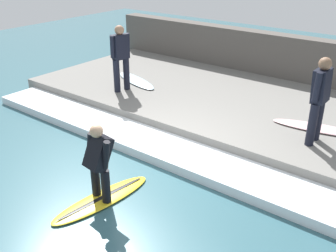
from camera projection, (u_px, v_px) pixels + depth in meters
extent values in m
plane|color=#335B66|center=(156.00, 166.00, 7.47)|extent=(28.00, 28.00, 0.00)
cube|color=slate|center=(238.00, 107.00, 9.70)|extent=(4.40, 11.00, 0.36)
cube|color=#544F49|center=(281.00, 62.00, 11.21)|extent=(0.50, 11.55, 1.54)
cube|color=silver|center=(172.00, 152.00, 7.80)|extent=(1.01, 10.45, 0.19)
ellipsoid|color=yellow|center=(102.00, 199.00, 6.47)|extent=(1.92, 0.70, 0.06)
ellipsoid|color=black|center=(102.00, 197.00, 6.45)|extent=(1.72, 0.30, 0.01)
cylinder|color=black|center=(106.00, 186.00, 6.24)|extent=(0.15, 0.15, 0.57)
cylinder|color=black|center=(96.00, 179.00, 6.42)|extent=(0.15, 0.15, 0.57)
cube|color=black|center=(98.00, 152.00, 6.09)|extent=(0.46, 0.41, 0.59)
sphere|color=tan|center=(96.00, 131.00, 5.94)|extent=(0.21, 0.21, 0.21)
cylinder|color=black|center=(106.00, 155.00, 5.95)|extent=(0.10, 0.19, 0.50)
cylinder|color=black|center=(90.00, 146.00, 6.21)|extent=(0.10, 0.19, 0.50)
cylinder|color=black|center=(318.00, 120.00, 7.54)|extent=(0.16, 0.16, 0.84)
cylinder|color=black|center=(312.00, 125.00, 7.32)|extent=(0.16, 0.16, 0.84)
cube|color=black|center=(321.00, 86.00, 7.12)|extent=(0.40, 0.27, 0.62)
sphere|color=#846047|center=(325.00, 64.00, 6.95)|extent=(0.23, 0.23, 0.23)
cylinder|color=black|center=(326.00, 81.00, 7.27)|extent=(0.12, 0.13, 0.54)
cylinder|color=black|center=(317.00, 87.00, 6.95)|extent=(0.12, 0.13, 0.54)
ellipsoid|color=beige|center=(319.00, 128.00, 8.10)|extent=(0.80, 1.96, 0.06)
cylinder|color=black|center=(126.00, 74.00, 10.17)|extent=(0.16, 0.16, 0.84)
cylinder|color=black|center=(117.00, 76.00, 9.99)|extent=(0.16, 0.16, 0.84)
cube|color=black|center=(120.00, 47.00, 9.77)|extent=(0.44, 0.33, 0.62)
sphere|color=#A87A5B|center=(119.00, 30.00, 9.60)|extent=(0.23, 0.23, 0.23)
cylinder|color=black|center=(127.00, 44.00, 9.89)|extent=(0.12, 0.12, 0.54)
cylinder|color=black|center=(112.00, 47.00, 9.62)|extent=(0.12, 0.12, 0.54)
ellipsoid|color=silver|center=(136.00, 80.00, 10.89)|extent=(1.04, 1.83, 0.06)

